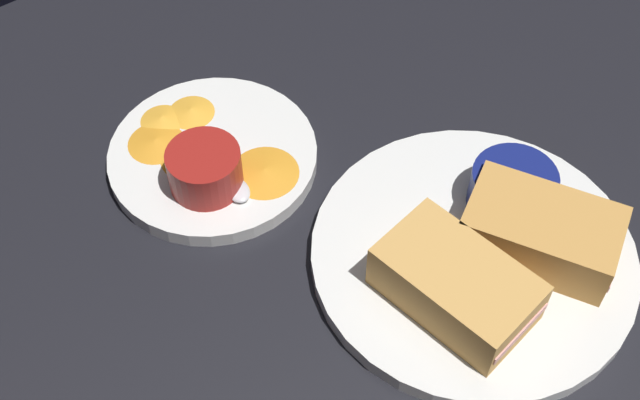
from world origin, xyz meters
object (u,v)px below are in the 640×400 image
at_px(sandwich_half_near, 456,284).
at_px(sandwich_half_far, 541,232).
at_px(spoon_by_gravy_ramekin, 231,181).
at_px(ramekin_light_gravy, 205,168).
at_px(spoon_by_dark_ramekin, 466,237).
at_px(plate_sandwich_main, 473,256).
at_px(plate_chips_companion, 213,157).
at_px(ramekin_dark_sauce, 512,189).

xyz_separation_m(sandwich_half_near, sandwich_half_far, (-0.01, -0.09, 0.00)).
bearing_deg(spoon_by_gravy_ramekin, ramekin_light_gravy, 53.05).
xyz_separation_m(spoon_by_dark_ramekin, spoon_by_gravy_ramekin, (0.18, 0.13, 0.00)).
relative_size(ramekin_light_gravy, spoon_by_gravy_ramekin, 0.69).
height_order(plate_sandwich_main, spoon_by_dark_ramekin, spoon_by_dark_ramekin).
relative_size(spoon_by_dark_ramekin, plate_chips_companion, 0.49).
height_order(sandwich_half_near, spoon_by_dark_ramekin, sandwich_half_near).
distance_m(spoon_by_dark_ramekin, plate_chips_companion, 0.26).
height_order(sandwich_half_near, sandwich_half_far, same).
bearing_deg(sandwich_half_far, plate_chips_companion, 31.84).
bearing_deg(sandwich_half_near, plate_chips_companion, 15.26).
bearing_deg(spoon_by_gravy_ramekin, plate_chips_companion, -8.89).
distance_m(sandwich_half_near, sandwich_half_far, 0.10).
xyz_separation_m(sandwich_half_far, ramekin_dark_sauce, (0.05, -0.02, -0.00)).
bearing_deg(sandwich_half_near, sandwich_half_far, -93.22).
relative_size(sandwich_half_near, plate_chips_companion, 0.70).
relative_size(sandwich_half_near, spoon_by_dark_ramekin, 1.42).
height_order(plate_sandwich_main, sandwich_half_near, sandwich_half_near).
distance_m(sandwich_half_near, spoon_by_dark_ramekin, 0.07).
relative_size(plate_chips_companion, ramekin_light_gravy, 2.94).
relative_size(sandwich_half_far, plate_chips_companion, 0.74).
height_order(plate_sandwich_main, sandwich_half_far, sandwich_half_far).
relative_size(ramekin_dark_sauce, spoon_by_dark_ramekin, 0.78).
relative_size(ramekin_dark_sauce, ramekin_light_gravy, 1.12).
height_order(ramekin_light_gravy, spoon_by_gravy_ramekin, ramekin_light_gravy).
xyz_separation_m(ramekin_dark_sauce, spoon_by_dark_ramekin, (-0.01, 0.06, -0.02)).
xyz_separation_m(ramekin_dark_sauce, plate_chips_companion, (0.22, 0.18, -0.03)).
bearing_deg(sandwich_half_far, plate_sandwich_main, 56.78).
bearing_deg(plate_sandwich_main, sandwich_half_near, 116.78).
bearing_deg(spoon_by_gravy_ramekin, plate_sandwich_main, -146.65).
distance_m(ramekin_light_gravy, spoon_by_gravy_ramekin, 0.03).
relative_size(sandwich_half_near, ramekin_light_gravy, 2.05).
height_order(sandwich_half_near, spoon_by_gravy_ramekin, sandwich_half_near).
distance_m(plate_sandwich_main, sandwich_half_near, 0.06).
distance_m(sandwich_half_far, spoon_by_dark_ramekin, 0.07).
bearing_deg(sandwich_half_near, spoon_by_dark_ramekin, -52.91).
bearing_deg(ramekin_dark_sauce, spoon_by_gravy_ramekin, 47.41).
height_order(plate_sandwich_main, plate_chips_companion, same).
height_order(plate_sandwich_main, ramekin_light_gravy, ramekin_light_gravy).
bearing_deg(sandwich_half_near, spoon_by_gravy_ramekin, 19.79).
bearing_deg(spoon_by_gravy_ramekin, spoon_by_dark_ramekin, -144.00).
relative_size(spoon_by_dark_ramekin, spoon_by_gravy_ramekin, 1.00).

